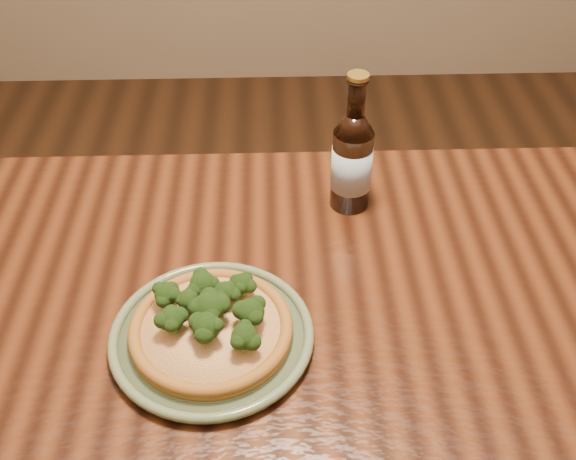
{
  "coord_description": "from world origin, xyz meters",
  "views": [
    {
      "loc": [
        -0.11,
        -0.5,
        1.47
      ],
      "look_at": [
        -0.08,
        0.25,
        0.82
      ],
      "focal_mm": 42.0,
      "sensor_mm": 36.0,
      "label": 1
    }
  ],
  "objects_px": {
    "plate": "(212,335)",
    "beer_bottle": "(352,160)",
    "table": "(346,378)",
    "pizza": "(211,325)"
  },
  "relations": [
    {
      "from": "plate",
      "to": "beer_bottle",
      "type": "xyz_separation_m",
      "value": [
        0.22,
        0.29,
        0.08
      ]
    },
    {
      "from": "table",
      "to": "pizza",
      "type": "height_order",
      "value": "pizza"
    },
    {
      "from": "table",
      "to": "plate",
      "type": "height_order",
      "value": "plate"
    },
    {
      "from": "beer_bottle",
      "to": "table",
      "type": "bearing_deg",
      "value": -100.0
    },
    {
      "from": "plate",
      "to": "pizza",
      "type": "distance_m",
      "value": 0.02
    },
    {
      "from": "beer_bottle",
      "to": "plate",
      "type": "bearing_deg",
      "value": -131.05
    },
    {
      "from": "table",
      "to": "plate",
      "type": "xyz_separation_m",
      "value": [
        -0.19,
        -0.0,
        0.1
      ]
    },
    {
      "from": "table",
      "to": "beer_bottle",
      "type": "xyz_separation_m",
      "value": [
        0.03,
        0.29,
        0.18
      ]
    },
    {
      "from": "pizza",
      "to": "plate",
      "type": "bearing_deg",
      "value": -97.87
    },
    {
      "from": "plate",
      "to": "pizza",
      "type": "height_order",
      "value": "pizza"
    }
  ]
}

